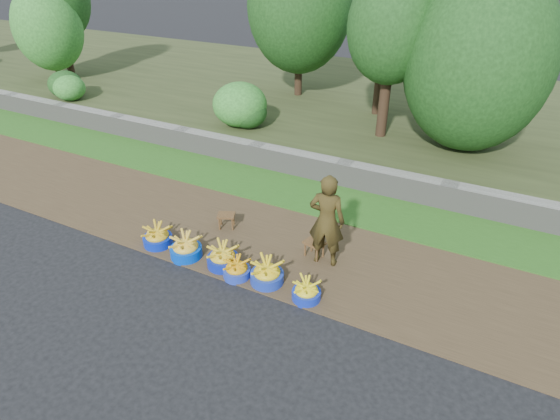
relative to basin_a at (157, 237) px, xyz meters
The scene contains 14 objects.
ground_plane 2.14m from the basin_a, ahead, with size 120.00×120.00×0.00m, color black.
dirt_shoulder 2.31m from the basin_a, 23.93° to the left, with size 80.00×2.50×0.02m, color #4A3925.
grass_verge 3.62m from the basin_a, 54.32° to the left, with size 80.00×1.50×0.04m, color #2E661E.
retaining_wall 4.33m from the basin_a, 60.89° to the left, with size 80.00×0.35×0.55m, color gray.
earth_bank 8.94m from the basin_a, 76.36° to the left, with size 80.00×10.00×0.50m, color #3A4422.
basin_a is the anchor object (origin of this frame).
basin_b 0.67m from the basin_a, ahead, with size 0.55×0.55×0.41m.
basin_c 1.38m from the basin_a, ahead, with size 0.53×0.53×0.40m.
basin_d 1.75m from the basin_a, ahead, with size 0.45×0.45×0.34m.
basin_e 2.25m from the basin_a, ahead, with size 0.54×0.54×0.40m.
basin_f 2.98m from the basin_a, ahead, with size 0.44×0.44×0.33m.
stool_left 1.31m from the basin_a, 53.32° to the left, with size 0.39×0.36×0.28m.
stool_right 2.80m from the basin_a, 20.02° to the left, with size 0.39×0.33×0.30m.
vendor_woman 3.07m from the basin_a, 17.52° to the left, with size 0.59×0.39×1.63m, color black.
Camera 1 is at (3.05, -4.84, 4.80)m, focal length 30.00 mm.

